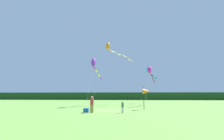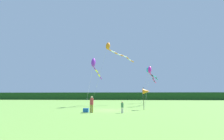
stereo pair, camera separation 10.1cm
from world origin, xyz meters
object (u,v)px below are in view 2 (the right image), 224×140
at_px(person_adult, 92,103).
at_px(kite_orange, 112,49).
at_px(kite_purple, 94,65).
at_px(kite_cyan, 150,71).
at_px(person_child, 122,106).
at_px(kite_magenta, 151,73).
at_px(banner_flag_pole, 146,91).
at_px(cooler_box, 86,110).

xyz_separation_m(person_adult, kite_orange, (1.15, 11.90, 9.41)).
bearing_deg(kite_purple, kite_cyan, 47.56).
distance_m(person_child, kite_orange, 15.59).
relative_size(kite_cyan, kite_purple, 1.12).
distance_m(person_adult, person_child, 3.26).
relative_size(person_child, kite_magenta, 0.11).
bearing_deg(person_adult, kite_purple, 99.56).
bearing_deg(kite_orange, kite_purple, -138.78).
bearing_deg(kite_magenta, banner_flag_pole, -103.50).
xyz_separation_m(kite_cyan, kite_magenta, (-1.21, -9.58, -1.64)).
bearing_deg(banner_flag_pole, person_child, -127.39).
bearing_deg(kite_purple, banner_flag_pole, -36.27).
relative_size(cooler_box, kite_magenta, 0.06).
relative_size(cooler_box, kite_orange, 0.05).
height_order(person_child, banner_flag_pole, banner_flag_pole).
relative_size(banner_flag_pole, kite_purple, 0.32).
xyz_separation_m(person_child, kite_cyan, (6.14, 21.64, 6.76)).
bearing_deg(kite_magenta, kite_purple, -165.99).
xyz_separation_m(cooler_box, banner_flag_pole, (6.91, 3.36, 2.08)).
xyz_separation_m(person_adult, kite_cyan, (9.39, 21.52, 6.47)).
relative_size(kite_orange, kite_cyan, 1.16).
bearing_deg(person_adult, cooler_box, 149.60).
height_order(person_adult, kite_cyan, kite_cyan).
distance_m(kite_orange, kite_magenta, 8.40).
distance_m(banner_flag_pole, kite_purple, 10.74).
bearing_deg(person_adult, kite_magenta, 55.59).
relative_size(person_adult, cooler_box, 2.99).
relative_size(person_child, banner_flag_pole, 0.42).
relative_size(banner_flag_pole, kite_orange, 0.25).
height_order(banner_flag_pole, kite_magenta, kite_magenta).
height_order(person_adult, kite_purple, kite_purple).
relative_size(person_adult, kite_orange, 0.15).
distance_m(kite_cyan, kite_magenta, 9.80).
xyz_separation_m(cooler_box, kite_magenta, (8.87, 11.53, 5.57)).
bearing_deg(kite_magenta, kite_cyan, 82.78).
xyz_separation_m(person_child, kite_purple, (-4.85, 9.62, 6.25)).
height_order(person_child, kite_magenta, kite_magenta).
relative_size(person_adult, kite_purple, 0.19).
height_order(banner_flag_pole, kite_cyan, kite_cyan).
bearing_deg(kite_purple, kite_orange, 41.22).
xyz_separation_m(person_adult, kite_magenta, (8.18, 11.94, 4.83)).
bearing_deg(banner_flag_pole, kite_purple, 143.73).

